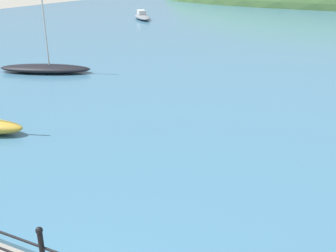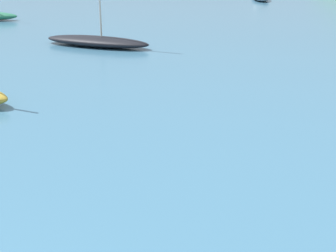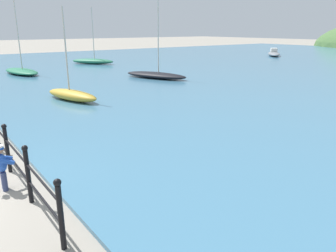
% 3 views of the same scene
% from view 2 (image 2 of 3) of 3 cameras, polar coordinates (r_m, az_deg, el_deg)
% --- Properties ---
extents(boat_far_left, '(4.85, 2.90, 5.56)m').
position_cam_2_polar(boat_far_left, '(19.61, -8.69, 10.25)').
color(boat_far_left, black).
rests_on(boat_far_left, water).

